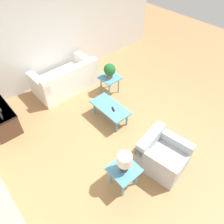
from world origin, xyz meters
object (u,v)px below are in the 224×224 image
Objects in this scene: potted_plant at (110,70)px; table_lamp at (125,161)px; side_table_plant at (110,79)px; side_table_lamp at (124,171)px; armchair at (161,155)px; tv_stand_chest at (1,118)px; sofa at (66,80)px; coffee_table at (110,108)px.

potted_plant is 0.99× the size of table_lamp.
side_table_plant and side_table_lamp have the same top height.
armchair reaches higher than tv_stand_chest.
armchair is 1.02m from table_lamp.
side_table_lamp is (-3.28, 0.84, 0.12)m from sofa.
side_table_lamp is 2.90m from potted_plant.
side_table_plant is at bearing 63.22° from armchair.
tv_stand_chest is at bearing 54.62° from coffee_table.
armchair is at bearing -101.78° from side_table_lamp.
potted_plant reaches higher than tv_stand_chest.
side_table_lamp is (-1.50, 0.97, 0.07)m from coffee_table.
coffee_table is 2.62m from tv_stand_chest.
sofa is 2.02m from tv_stand_chest.
armchair is 3.81m from tv_stand_chest.
armchair is 2.42× the size of table_lamp.
tv_stand_chest reaches higher than side_table_plant.
table_lamp reaches higher than armchair.
armchair is 1.69m from coffee_table.
armchair is at bearing 90.02° from sofa.
coffee_table is (1.69, -0.08, 0.07)m from armchair.
armchair is at bearing -101.78° from table_lamp.
side_table_lamp is at bearing 74.85° from sofa.
side_table_lamp is at bearing 116.57° from table_lamp.
coffee_table is 1.79m from side_table_lamp.
side_table_plant is (0.84, -0.71, 0.07)m from coffee_table.
coffee_table is (-1.77, -0.14, 0.05)m from sofa.
sofa is at bearing 42.26° from potted_plant.
tv_stand_chest is (-0.26, 2.00, -0.01)m from sofa.
side_table_lamp is at bearing 147.15° from coffee_table.
table_lamp reaches higher than coffee_table.
side_table_plant is at bearing 0.00° from potted_plant.
side_table_plant is 2.89m from side_table_lamp.
table_lamp is (-3.28, 0.84, 0.45)m from sofa.
tv_stand_chest is 2.96m from potted_plant.
sofa reaches higher than coffee_table.
potted_plant is (2.34, -1.68, 0.31)m from side_table_lamp.
table_lamp reaches higher than side_table_lamp.
side_table_plant is at bearing -35.71° from side_table_lamp.
potted_plant is at bearing 131.40° from sofa.
table_lamp is at bearing 74.85° from sofa.
sofa is at bearing -14.30° from side_table_lamp.
side_table_plant is at bearing -103.40° from tv_stand_chest.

